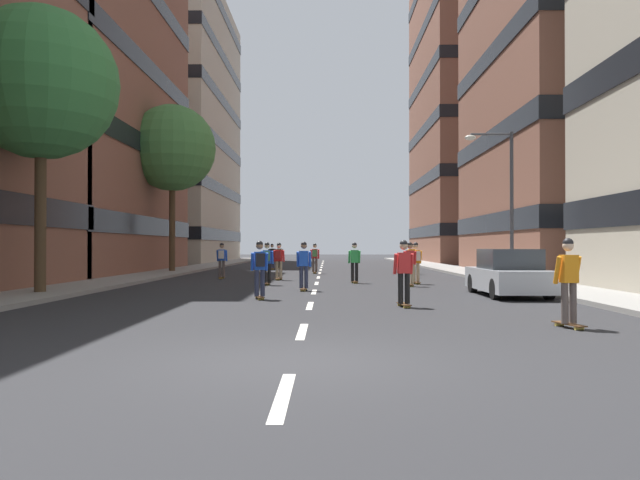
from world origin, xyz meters
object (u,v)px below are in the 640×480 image
Objects in this scene: street_tree_near at (172,148)px; skater_7 at (404,270)px; skater_6 at (272,255)px; streetlamp_right at (503,189)px; skater_1 at (569,278)px; skater_2 at (279,259)px; skater_4 at (410,262)px; skater_9 at (260,266)px; skater_0 at (416,260)px; street_tree_mid at (41,84)px; skater_12 at (222,258)px; parked_car_near at (508,274)px; skater_8 at (267,261)px; skater_11 at (355,261)px; skater_5 at (412,257)px; skater_3 at (315,256)px; skater_10 at (304,264)px; skater_13 at (280,255)px.

skater_7 is at bearing -60.89° from street_tree_near.
street_tree_near is 5.59× the size of skater_6.
streetlamp_right is 15.53m from skater_1.
skater_2 is at bearing 112.64° from skater_1.
skater_4 is at bearing -43.56° from street_tree_near.
skater_0 is at bearing 52.46° from skater_9.
skater_4 is 1.00× the size of skater_6.
street_tree_near is 16.90m from street_tree_mid.
skater_12 is (4.05, 10.65, -5.87)m from street_tree_mid.
skater_8 is (-8.37, 5.43, 0.32)m from parked_car_near.
skater_0 is (-2.10, 6.19, 0.32)m from parked_car_near.
skater_11 reaches higher than parked_car_near.
skater_4 is 10.60m from skater_5.
skater_11 is at bearing -29.54° from skater_12.
skater_1 is at bearing -43.35° from skater_9.
skater_8 is at bearing -173.05° from skater_0.
street_tree_mid reaches higher than parked_car_near.
skater_3 is 17.59m from skater_9.
skater_5 is (14.10, 15.39, -5.90)m from street_tree_mid.
skater_5 is 1.00× the size of skater_11.
skater_3 and skater_6 have the same top height.
skater_2 is 7.11m from skater_10.
skater_8 is at bearing -99.28° from skater_3.
parked_car_near is at bearing -18.09° from skater_10.
skater_6 is at bearing 83.08° from skater_12.
skater_3 and skater_13 have the same top height.
street_tree_mid is at bearing -153.88° from skater_0.
skater_11 is at bearing -34.07° from skater_2.
parked_car_near is 5.35m from skater_4.
street_tree_mid is 5.19× the size of skater_9.
skater_6 is 1.00× the size of skater_11.
street_tree_near is 9.85m from skater_12.
street_tree_mid is 1.42× the size of streetlamp_right.
skater_3 is at bearing -63.24° from skater_6.
skater_6 is at bearing 45.44° from street_tree_near.
skater_9 is at bearing 136.65° from skater_1.
skater_4 is 4.85m from skater_10.
skater_5 is (0.04, 22.99, 0.00)m from skater_1.
skater_5 and skater_11 have the same top height.
street_tree_near is at bearing 132.90° from skater_2.
street_tree_near is 5.59× the size of skater_11.
skater_10 is 9.34m from skater_12.
skater_3 and skater_9 have the same top height.
skater_8 is (6.79, 5.64, -5.87)m from street_tree_mid.
street_tree_mid is 17.04m from skater_1.
skater_1 is 1.00× the size of skater_5.
streetlamp_right reaches higher than skater_13.
skater_2 and skater_10 have the same top height.
skater_13 is (5.89, 23.86, -5.87)m from street_tree_mid.
skater_11 is (4.99, -15.45, 0.00)m from skater_6.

